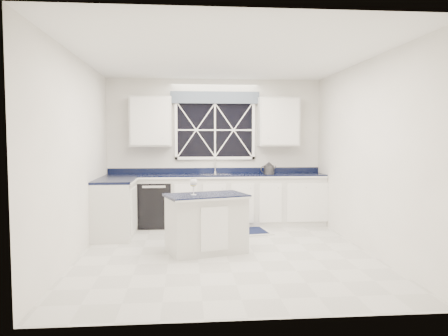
{
  "coord_description": "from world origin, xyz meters",
  "views": [
    {
      "loc": [
        -0.54,
        -5.96,
        1.61
      ],
      "look_at": [
        0.01,
        0.4,
        1.16
      ],
      "focal_mm": 35.0,
      "sensor_mm": 36.0,
      "label": 1
    }
  ],
  "objects": [
    {
      "name": "island",
      "position": [
        -0.26,
        0.1,
        0.41
      ],
      "size": [
        1.24,
        0.96,
        0.82
      ],
      "rotation": [
        0.0,
        0.0,
        0.3
      ],
      "color": "silver",
      "rests_on": "ground"
    },
    {
      "name": "dishwasher",
      "position": [
        -1.1,
        1.95,
        0.41
      ],
      "size": [
        0.6,
        0.58,
        0.82
      ],
      "primitive_type": "cube",
      "color": "black",
      "rests_on": "ground"
    },
    {
      "name": "countertop",
      "position": [
        0.0,
        1.95,
        0.92
      ],
      "size": [
        3.98,
        0.64,
        0.04
      ],
      "primitive_type": "cube",
      "color": "black",
      "rests_on": "base_cabinets"
    },
    {
      "name": "rug",
      "position": [
        0.22,
        1.35,
        0.01
      ],
      "size": [
        1.38,
        0.96,
        0.02
      ],
      "rotation": [
        0.0,
        0.0,
        0.14
      ],
      "color": "#B8B8B3",
      "rests_on": "ground"
    },
    {
      "name": "upper_cabinets",
      "position": [
        0.0,
        2.08,
        1.9
      ],
      "size": [
        3.1,
        0.34,
        0.9
      ],
      "color": "silver",
      "rests_on": "ground"
    },
    {
      "name": "wine_glass",
      "position": [
        -0.44,
        0.06,
        0.98
      ],
      "size": [
        0.1,
        0.1,
        0.24
      ],
      "color": "silver",
      "rests_on": "island"
    },
    {
      "name": "faucet",
      "position": [
        0.0,
        2.14,
        1.1
      ],
      "size": [
        0.05,
        0.2,
        0.3
      ],
      "color": "silver",
      "rests_on": "countertop"
    },
    {
      "name": "window",
      "position": [
        0.0,
        2.2,
        1.83
      ],
      "size": [
        1.65,
        0.09,
        1.26
      ],
      "color": "black",
      "rests_on": "ground"
    },
    {
      "name": "kettle",
      "position": [
        0.97,
        1.94,
        1.04
      ],
      "size": [
        0.31,
        0.23,
        0.23
      ],
      "rotation": [
        0.0,
        0.0,
        0.27
      ],
      "color": "#313134",
      "rests_on": "countertop"
    },
    {
      "name": "ground",
      "position": [
        0.0,
        0.0,
        0.0
      ],
      "size": [
        4.5,
        4.5,
        0.0
      ],
      "primitive_type": "plane",
      "color": "beige",
      "rests_on": "ground"
    },
    {
      "name": "soap_bottle",
      "position": [
        0.97,
        2.11,
        1.04
      ],
      "size": [
        0.11,
        0.11,
        0.2
      ],
      "primitive_type": "imported",
      "rotation": [
        0.0,
        0.0,
        0.23
      ],
      "color": "silver",
      "rests_on": "countertop"
    },
    {
      "name": "base_cabinets",
      "position": [
        -0.33,
        1.78,
        0.45
      ],
      "size": [
        3.99,
        1.6,
        0.9
      ],
      "color": "silver",
      "rests_on": "ground"
    },
    {
      "name": "back_wall",
      "position": [
        0.0,
        2.25,
        1.35
      ],
      "size": [
        4.0,
        0.1,
        2.7
      ],
      "primitive_type": "cube",
      "color": "white",
      "rests_on": "ground"
    }
  ]
}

